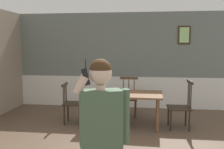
{
  "coord_description": "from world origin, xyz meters",
  "views": [
    {
      "loc": [
        0.54,
        -3.91,
        1.78
      ],
      "look_at": [
        0.11,
        -0.52,
        1.4
      ],
      "focal_mm": 41.82,
      "sensor_mm": 36.0,
      "label": 1
    }
  ],
  "objects_px": {
    "chair_near_window": "(72,103)",
    "person_figure": "(102,132)",
    "chair_by_doorway": "(128,97)",
    "dining_table": "(124,97)",
    "chair_at_table_head": "(181,106)"
  },
  "relations": [
    {
      "from": "chair_near_window",
      "to": "person_figure",
      "type": "height_order",
      "value": "person_figure"
    },
    {
      "from": "chair_by_doorway",
      "to": "person_figure",
      "type": "bearing_deg",
      "value": 90.44
    },
    {
      "from": "chair_at_table_head",
      "to": "chair_near_window",
      "type": "bearing_deg",
      "value": 85.64
    },
    {
      "from": "chair_by_doorway",
      "to": "chair_near_window",
      "type": "bearing_deg",
      "value": 33.87
    },
    {
      "from": "chair_at_table_head",
      "to": "person_figure",
      "type": "height_order",
      "value": "person_figure"
    },
    {
      "from": "dining_table",
      "to": "chair_by_doorway",
      "type": "relative_size",
      "value": 1.73
    },
    {
      "from": "dining_table",
      "to": "person_figure",
      "type": "relative_size",
      "value": 1.02
    },
    {
      "from": "chair_at_table_head",
      "to": "person_figure",
      "type": "relative_size",
      "value": 0.63
    },
    {
      "from": "chair_near_window",
      "to": "chair_by_doorway",
      "type": "height_order",
      "value": "chair_by_doorway"
    },
    {
      "from": "dining_table",
      "to": "chair_near_window",
      "type": "xyz_separation_m",
      "value": [
        -1.21,
        0.04,
        -0.18
      ]
    },
    {
      "from": "dining_table",
      "to": "chair_near_window",
      "type": "height_order",
      "value": "chair_near_window"
    },
    {
      "from": "chair_by_doorway",
      "to": "person_figure",
      "type": "height_order",
      "value": "person_figure"
    },
    {
      "from": "chair_near_window",
      "to": "person_figure",
      "type": "relative_size",
      "value": 0.56
    },
    {
      "from": "dining_table",
      "to": "person_figure",
      "type": "height_order",
      "value": "person_figure"
    },
    {
      "from": "chair_by_doorway",
      "to": "person_figure",
      "type": "relative_size",
      "value": 0.59
    }
  ]
}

